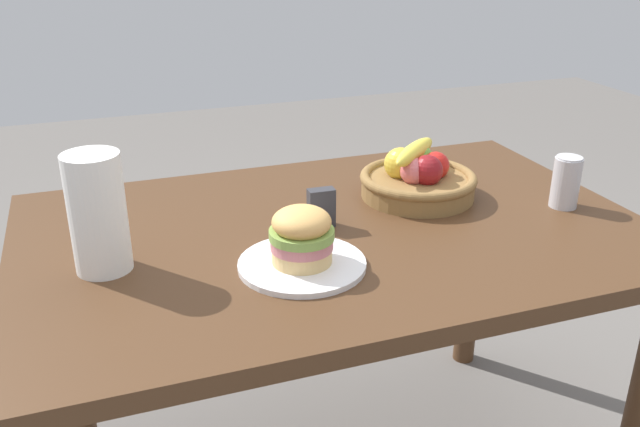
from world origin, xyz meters
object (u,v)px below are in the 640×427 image
object	(u,v)px
plate	(302,264)
fruit_basket	(417,177)
napkin_holder	(321,208)
sandwich	(302,235)
paper_towel_roll	(98,213)
soda_can	(566,182)

from	to	relation	value
plate	fruit_basket	bearing A→B (deg)	34.39
plate	napkin_holder	xyz separation A→B (m)	(0.10, 0.17, 0.04)
sandwich	paper_towel_roll	world-z (taller)	paper_towel_roll
plate	soda_can	bearing A→B (deg)	7.21
soda_can	napkin_holder	xyz separation A→B (m)	(-0.59, 0.08, -0.02)
sandwich	paper_towel_roll	size ratio (longest dim) A/B	0.54
fruit_basket	napkin_holder	size ratio (longest dim) A/B	3.22
fruit_basket	napkin_holder	world-z (taller)	fruit_basket
sandwich	soda_can	distance (m)	0.70
sandwich	napkin_holder	size ratio (longest dim) A/B	1.44
sandwich	fruit_basket	xyz separation A→B (m)	(0.39, 0.27, -0.02)
soda_can	napkin_holder	bearing A→B (deg)	171.85
soda_can	paper_towel_roll	xyz separation A→B (m)	(-1.06, 0.04, 0.06)
sandwich	napkin_holder	bearing A→B (deg)	59.34
paper_towel_roll	plate	bearing A→B (deg)	-18.46
soda_can	napkin_holder	distance (m)	0.60
fruit_basket	paper_towel_roll	xyz separation A→B (m)	(-0.76, -0.14, 0.07)
fruit_basket	sandwich	bearing A→B (deg)	-145.61
soda_can	fruit_basket	size ratio (longest dim) A/B	0.43
paper_towel_roll	sandwich	bearing A→B (deg)	-18.46
fruit_basket	napkin_holder	bearing A→B (deg)	-161.79
paper_towel_roll	napkin_holder	size ratio (longest dim) A/B	2.67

